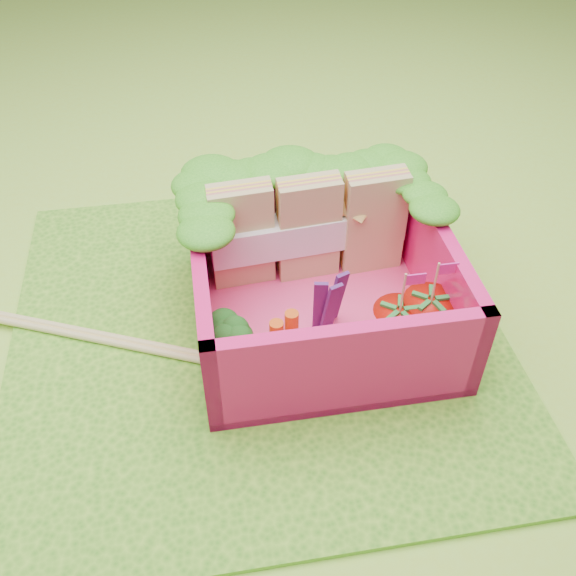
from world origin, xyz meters
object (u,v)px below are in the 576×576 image
at_px(chopsticks, 86,334).
at_px(strawberry_right, 427,320).
at_px(bento_box, 321,281).
at_px(strawberry_left, 397,329).
at_px(sandwich_stack, 309,229).
at_px(broccoli, 232,337).

bearing_deg(chopsticks, strawberry_right, -11.49).
relative_size(bento_box, strawberry_left, 2.58).
xyz_separation_m(sandwich_stack, chopsticks, (-1.26, -0.29, -0.33)).
height_order(strawberry_left, chopsticks, strawberry_left).
bearing_deg(strawberry_left, broccoli, 177.28).
bearing_deg(strawberry_right, bento_box, 149.50).
distance_m(bento_box, strawberry_left, 0.47).
bearing_deg(chopsticks, bento_box, -2.93).
relative_size(strawberry_left, strawberry_right, 0.97).
height_order(strawberry_left, strawberry_right, strawberry_right).
bearing_deg(bento_box, chopsticks, 177.07).
relative_size(sandwich_stack, strawberry_right, 2.14).
bearing_deg(chopsticks, strawberry_left, -13.80).
bearing_deg(strawberry_left, strawberry_right, 10.95).
bearing_deg(broccoli, bento_box, 29.69).
bearing_deg(strawberry_right, broccoli, 179.63).
bearing_deg(strawberry_left, sandwich_stack, 115.15).
height_order(bento_box, strawberry_left, strawberry_left).
height_order(bento_box, broccoli, bento_box).
height_order(sandwich_stack, broccoli, sandwich_stack).
height_order(broccoli, strawberry_left, strawberry_left).
relative_size(bento_box, broccoli, 3.75).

